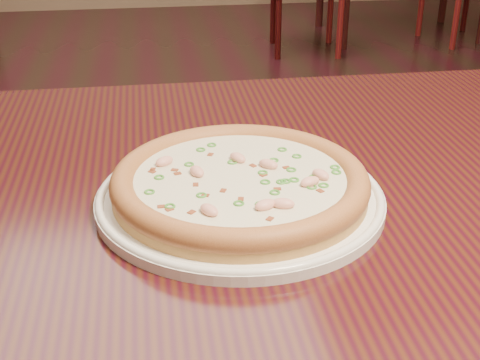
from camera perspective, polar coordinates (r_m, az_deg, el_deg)
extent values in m
cube|color=black|center=(0.84, 7.59, -1.02)|extent=(1.20, 0.80, 0.04)
cylinder|color=white|center=(0.77, 0.00, -1.61)|extent=(0.33, 0.33, 0.01)
torus|color=white|center=(0.76, 0.00, -1.21)|extent=(0.33, 0.33, 0.01)
cylinder|color=#BF8F46|center=(0.76, 0.00, -0.61)|extent=(0.29, 0.29, 0.02)
torus|color=#AD6F44|center=(0.75, 0.00, 0.00)|extent=(0.29, 0.29, 0.03)
cylinder|color=silver|center=(0.75, 0.00, 0.17)|extent=(0.24, 0.24, 0.00)
ellipsoid|color=#F2B29E|center=(0.69, 3.70, -2.02)|extent=(0.03, 0.02, 0.01)
ellipsoid|color=#F2B29E|center=(0.75, 6.90, 0.47)|extent=(0.02, 0.03, 0.01)
ellipsoid|color=#F2B29E|center=(0.74, 5.99, -0.15)|extent=(0.03, 0.02, 0.01)
ellipsoid|color=#F2B29E|center=(0.76, -3.70, 0.74)|extent=(0.02, 0.03, 0.01)
ellipsoid|color=#F2B29E|center=(0.79, -0.19, 1.92)|extent=(0.02, 0.03, 0.01)
ellipsoid|color=#F2B29E|center=(0.78, -6.48, 1.59)|extent=(0.03, 0.03, 0.01)
ellipsoid|color=#F2B29E|center=(0.77, 2.44, 1.36)|extent=(0.03, 0.03, 0.01)
ellipsoid|color=#F2B29E|center=(0.68, -2.65, -2.58)|extent=(0.02, 0.03, 0.01)
ellipsoid|color=#F2B29E|center=(0.69, 2.16, -2.14)|extent=(0.03, 0.02, 0.01)
cube|color=maroon|center=(0.67, 2.56, -3.40)|extent=(0.01, 0.01, 0.00)
cube|color=maroon|center=(0.73, -3.80, -0.46)|extent=(0.01, 0.01, 0.00)
cube|color=maroon|center=(0.77, -5.60, 0.80)|extent=(0.01, 0.01, 0.00)
cube|color=maroon|center=(0.81, -2.54, 2.13)|extent=(0.01, 0.01, 0.00)
cube|color=maroon|center=(0.77, 3.97, 1.01)|extent=(0.01, 0.01, 0.00)
cube|color=maroon|center=(0.69, -6.03, -2.57)|extent=(0.01, 0.01, 0.00)
cube|color=maroon|center=(0.70, 0.08, -1.70)|extent=(0.01, 0.01, 0.00)
cube|color=maroon|center=(0.78, 1.11, 1.18)|extent=(0.01, 0.01, 0.00)
cube|color=maroon|center=(0.72, 3.21, -0.83)|extent=(0.01, 0.01, 0.00)
cube|color=maroon|center=(0.68, -4.16, -2.82)|extent=(0.01, 0.01, 0.00)
cube|color=maroon|center=(0.72, 6.85, -0.99)|extent=(0.01, 0.01, 0.00)
cube|color=maroon|center=(0.69, -6.73, -2.33)|extent=(0.01, 0.01, 0.00)
cube|color=maroon|center=(0.77, -7.45, 0.85)|extent=(0.01, 0.01, 0.00)
cube|color=maroon|center=(0.72, -1.45, -0.97)|extent=(0.01, 0.01, 0.00)
cube|color=maroon|center=(0.75, 2.01, 0.36)|extent=(0.01, 0.01, 0.00)
cube|color=maroon|center=(0.71, -2.97, -1.37)|extent=(0.01, 0.01, 0.00)
cube|color=maroon|center=(0.77, -7.51, 0.66)|extent=(0.01, 0.01, 0.00)
cube|color=maroon|center=(0.76, -5.34, 0.49)|extent=(0.01, 0.01, 0.00)
torus|color=#3F892E|center=(0.77, 4.40, 0.87)|extent=(0.01, 0.01, 0.00)
torus|color=#3F892E|center=(0.71, -3.31, -1.32)|extent=(0.02, 0.02, 0.00)
torus|color=#3F892E|center=(0.78, -0.67, 1.53)|extent=(0.02, 0.02, 0.00)
torus|color=#3F892E|center=(0.77, 8.22, 0.66)|extent=(0.01, 0.01, 0.00)
torus|color=#3F892E|center=(0.78, 8.10, 1.07)|extent=(0.01, 0.01, 0.00)
torus|color=#3F892E|center=(0.82, 3.62, 2.61)|extent=(0.01, 0.01, 0.00)
torus|color=#3F892E|center=(0.75, -6.91, 0.22)|extent=(0.02, 0.02, 0.00)
torus|color=#3F892E|center=(0.79, 2.90, 1.69)|extent=(0.01, 0.01, 0.00)
torus|color=#3F892E|center=(0.78, -4.37, 1.33)|extent=(0.02, 0.02, 0.00)
torus|color=#3F892E|center=(0.73, 6.13, -0.60)|extent=(0.01, 0.01, 0.00)
torus|color=#3F892E|center=(0.69, 1.75, -2.10)|extent=(0.01, 0.01, 0.00)
torus|color=#3F892E|center=(0.69, -6.00, -2.25)|extent=(0.01, 0.01, 0.00)
torus|color=#3F892E|center=(0.83, -2.43, 3.00)|extent=(0.01, 0.01, 0.00)
torus|color=#3F892E|center=(0.76, 1.95, 0.62)|extent=(0.02, 0.02, 0.00)
torus|color=#3F892E|center=(0.74, 3.54, -0.17)|extent=(0.01, 0.01, 0.00)
torus|color=#3F892E|center=(0.74, 7.15, -0.47)|extent=(0.02, 0.02, 0.00)
torus|color=#3F892E|center=(0.74, 2.16, -0.18)|extent=(0.01, 0.01, 0.00)
torus|color=#3F892E|center=(0.75, 6.28, 0.21)|extent=(0.02, 0.02, 0.00)
torus|color=#3F892E|center=(0.72, -7.74, -1.02)|extent=(0.01, 0.01, 0.00)
torus|color=#3F892E|center=(0.74, 3.91, -0.11)|extent=(0.01, 0.01, 0.00)
torus|color=#3F892E|center=(0.72, 2.98, -1.08)|extent=(0.01, 0.01, 0.00)
torus|color=#3F892E|center=(0.82, -3.37, 2.59)|extent=(0.02, 0.02, 0.00)
torus|color=#3F892E|center=(0.80, 4.87, 2.02)|extent=(0.02, 0.02, 0.00)
torus|color=#3F892E|center=(0.75, 4.64, 0.00)|extent=(0.01, 0.01, 0.00)
torus|color=#3F892E|center=(0.69, -0.11, -2.02)|extent=(0.02, 0.02, 0.00)
cylinder|color=#571118|center=(4.01, 8.55, 13.05)|extent=(0.04, 0.04, 0.41)
cylinder|color=#571118|center=(4.36, 7.72, 14.17)|extent=(0.04, 0.04, 0.41)
cylinder|color=#571118|center=(3.96, 3.29, 13.13)|extent=(0.04, 0.04, 0.41)
cylinder|color=#571118|center=(4.31, 2.85, 14.24)|extent=(0.04, 0.04, 0.41)
cylinder|color=#571118|center=(4.65, 15.23, 14.27)|extent=(0.04, 0.04, 0.41)
cylinder|color=#571118|center=(4.37, 17.99, 13.18)|extent=(0.04, 0.04, 0.41)
cylinder|color=#571118|center=(4.87, 18.79, 14.33)|extent=(0.04, 0.04, 0.41)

